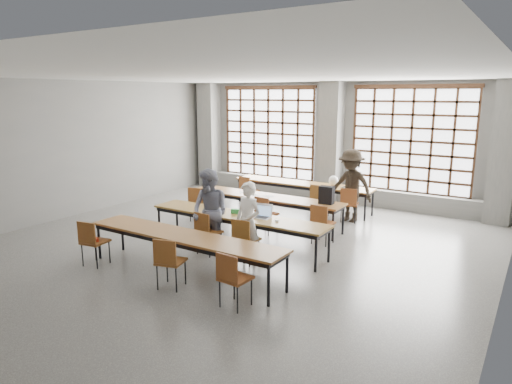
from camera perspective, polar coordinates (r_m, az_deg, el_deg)
floor at (r=9.52m, az=-3.72°, el=-7.19°), size 11.00×11.00×0.00m
ceiling at (r=8.99m, az=-4.04°, el=14.37°), size 11.00×11.00×0.00m
wall_back at (r=13.87m, az=9.77°, el=6.22°), size 10.00×0.00×10.00m
wall_left at (r=12.68m, az=-22.48°, el=4.92°), size 0.00×11.00×11.00m
wall_right at (r=7.37m, az=29.28°, el=-0.38°), size 0.00×11.00×11.00m
column_left at (r=15.92m, az=-5.84°, el=7.09°), size 0.60×0.55×3.50m
column_mid at (r=13.61m, az=9.31°, el=6.12°), size 0.60×0.55×3.50m
column_right at (r=12.56m, az=28.56°, el=4.30°), size 0.60×0.55×3.50m
window_left at (r=14.80m, az=1.56°, el=7.34°), size 3.32×0.12×3.00m
window_right at (r=13.08m, az=18.82°, el=6.05°), size 3.32×0.12×3.00m
sill_ledge at (r=13.92m, az=9.23°, el=0.00°), size 9.80×0.35×0.50m
desk_row_a at (r=12.72m, az=5.80°, el=0.85°), size 4.00×0.70×0.73m
desk_row_b at (r=11.08m, az=1.07°, el=-0.79°), size 4.00×0.70×0.73m
desk_row_c at (r=9.37m, az=-2.39°, el=-3.22°), size 4.00×0.70×0.73m
desk_row_d at (r=8.16m, az=-9.04°, el=-5.73°), size 4.00×0.70×0.73m
chair_back_left at (r=12.91m, az=-1.09°, el=0.50°), size 0.49×0.49×0.88m
chair_back_mid at (r=11.85m, az=7.87°, el=-0.68°), size 0.43×0.44×0.88m
chair_back_right at (r=11.55m, az=11.55°, el=-1.15°), size 0.51×0.51×0.88m
chair_mid_left at (r=11.51m, az=-7.30°, el=-1.05°), size 0.51×0.51×0.88m
chair_mid_centre at (r=10.39m, az=1.11°, el=-2.40°), size 0.46×0.46×0.88m
chair_mid_right at (r=9.76m, az=8.17°, el=-3.50°), size 0.44×0.45×0.88m
chair_front_left at (r=9.10m, az=-6.25°, el=-4.60°), size 0.46×0.46×0.88m
chair_front_right at (r=8.59m, az=-1.48°, el=-5.57°), size 0.42×0.43×0.88m
chair_near_left at (r=8.99m, az=-19.84°, el=-5.50°), size 0.48×0.48×0.88m
chair_near_mid at (r=7.63m, az=-10.88°, el=-8.12°), size 0.52×0.52×0.88m
chair_near_right at (r=6.86m, az=-3.00°, el=-10.26°), size 0.45×0.45×0.88m
student_male at (r=8.62m, az=-1.01°, el=-3.83°), size 0.61×0.45×1.55m
student_female at (r=9.11m, az=-5.75°, el=-2.49°), size 0.90×0.74×1.71m
student_back at (r=11.60m, az=11.77°, el=0.78°), size 1.27×0.86×1.82m
laptop_front at (r=9.14m, az=0.80°, el=-2.79°), size 0.39×0.34×0.26m
laptop_back at (r=12.26m, az=11.73°, el=0.83°), size 0.41×0.37×0.26m
mouse at (r=8.84m, az=2.60°, el=-3.60°), size 0.11×0.08×0.04m
green_box at (r=9.44m, az=-2.37°, el=-2.42°), size 0.27×0.17×0.09m
phone at (r=9.18m, az=-1.83°, el=-3.08°), size 0.14×0.08×0.01m
paper_sheet_a at (r=11.42m, az=-1.37°, el=-0.06°), size 0.35×0.30×0.00m
paper_sheet_b at (r=11.18m, az=-0.37°, el=-0.32°), size 0.36×0.34×0.00m
paper_sheet_c at (r=11.01m, az=1.52°, el=-0.52°), size 0.34×0.27×0.00m
backpack at (r=10.34m, az=8.81°, el=-0.37°), size 0.33×0.22×0.40m
plastic_bag at (r=12.36m, az=9.65°, el=1.39°), size 0.27×0.23×0.29m
red_pouch at (r=9.05m, az=-19.49°, el=-5.58°), size 0.22×0.14×0.06m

